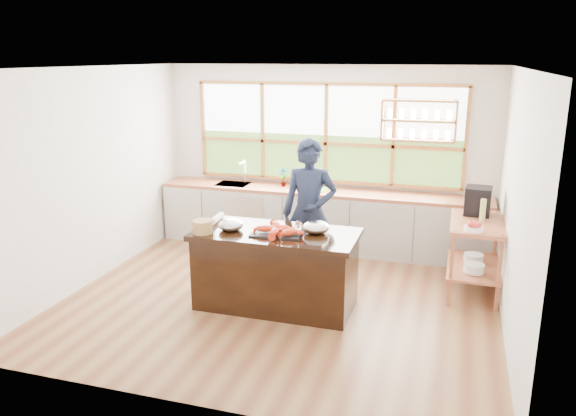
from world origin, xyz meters
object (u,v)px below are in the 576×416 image
at_px(island, 276,269).
at_px(cook, 309,213).
at_px(wicker_basket, 203,227).
at_px(espresso_machine, 478,201).

xyz_separation_m(island, cook, (0.19, 0.77, 0.47)).
height_order(cook, wicker_basket, cook).
bearing_deg(cook, wicker_basket, -139.31).
distance_m(cook, espresso_machine, 2.11).
xyz_separation_m(island, wicker_basket, (-0.77, -0.27, 0.52)).
bearing_deg(wicker_basket, espresso_machine, 29.77).
xyz_separation_m(island, espresso_machine, (2.19, 1.42, 0.62)).
relative_size(cook, wicker_basket, 8.09).
height_order(espresso_machine, wicker_basket, espresso_machine).
bearing_deg(espresso_machine, wicker_basket, -144.81).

